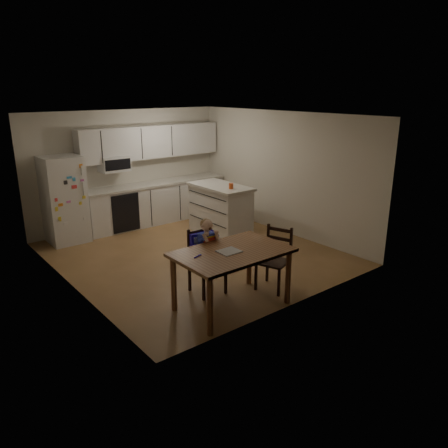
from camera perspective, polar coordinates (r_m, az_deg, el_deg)
room at (r=8.13m, az=-6.11°, el=5.31°), size 4.52×5.01×2.51m
refrigerator at (r=9.06m, az=-20.15°, el=2.99°), size 0.72×0.70×1.70m
kitchen_run at (r=9.94m, az=-9.13°, el=5.21°), size 3.37×0.62×2.15m
kitchen_island at (r=9.04m, az=-0.50°, el=1.90°), size 0.74×1.41×1.04m
red_cup at (r=8.59m, az=0.93°, el=4.98°), size 0.09×0.09×0.11m
dining_table at (r=5.95m, az=1.06°, el=-4.52°), size 1.55×1.00×0.83m
napkin at (r=5.87m, az=0.67°, el=-3.59°), size 0.29×0.25×0.01m
toddler_spoon at (r=5.70m, az=-3.52°, el=-4.24°), size 0.12×0.06×0.02m
chair_booster at (r=6.41m, az=-2.45°, el=-3.16°), size 0.45×0.45×1.14m
chair_side at (r=6.67m, az=6.84°, el=-3.87°), size 0.54×0.54×0.95m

